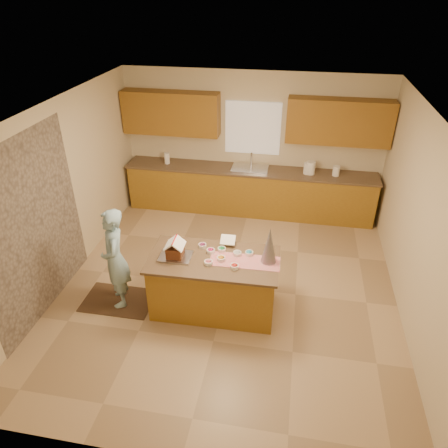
{
  "coord_description": "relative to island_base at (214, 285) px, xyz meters",
  "views": [
    {
      "loc": [
        0.83,
        -4.96,
        4.13
      ],
      "look_at": [
        -0.1,
        0.2,
        1.0
      ],
      "focal_mm": 33.38,
      "sensor_mm": 36.0,
      "label": 1
    }
  ],
  "objects": [
    {
      "name": "sink",
      "position": [
        0.12,
        2.94,
        0.48
      ],
      "size": [
        0.7,
        0.45,
        0.12
      ],
      "primitive_type": "cube",
      "color": "silver",
      "rests_on": "back_counter_top"
    },
    {
      "name": "island_base",
      "position": [
        0.0,
        0.0,
        0.0
      ],
      "size": [
        1.7,
        0.88,
        0.82
      ],
      "primitive_type": "cube",
      "rotation": [
        0.0,
        0.0,
        0.02
      ],
      "color": "olive",
      "rests_on": "floor"
    },
    {
      "name": "wall_front",
      "position": [
        0.12,
        -2.26,
        0.94
      ],
      "size": [
        5.5,
        5.5,
        0.0
      ],
      "primitive_type": "plane",
      "color": "beige",
      "rests_on": "floor"
    },
    {
      "name": "island_top",
      "position": [
        0.0,
        0.0,
        0.43
      ],
      "size": [
        1.78,
        0.96,
        0.04
      ],
      "primitive_type": "cube",
      "rotation": [
        0.0,
        0.0,
        0.02
      ],
      "color": "brown",
      "rests_on": "island_base"
    },
    {
      "name": "wall_right",
      "position": [
        2.62,
        0.49,
        0.94
      ],
      "size": [
        5.5,
        5.5,
        0.0
      ],
      "primitive_type": "plane",
      "color": "beige",
      "rests_on": "floor"
    },
    {
      "name": "upper_cabinet_right",
      "position": [
        1.67,
        3.06,
        1.49
      ],
      "size": [
        1.85,
        0.35,
        0.8
      ],
      "primitive_type": "cube",
      "color": "olive",
      "rests_on": "wall_back"
    },
    {
      "name": "window_curtain",
      "position": [
        0.12,
        3.21,
        1.24
      ],
      "size": [
        1.05,
        0.03,
        1.0
      ],
      "primitive_type": "cube",
      "color": "white",
      "rests_on": "wall_back"
    },
    {
      "name": "canister_a",
      "position": [
        1.21,
        2.94,
        0.61
      ],
      "size": [
        0.15,
        0.15,
        0.2
      ],
      "primitive_type": "cylinder",
      "color": "white",
      "rests_on": "back_counter_top"
    },
    {
      "name": "baking_tray",
      "position": [
        -0.51,
        -0.06,
        0.46
      ],
      "size": [
        0.44,
        0.33,
        0.02
      ],
      "primitive_type": "cube",
      "rotation": [
        0.0,
        0.0,
        0.02
      ],
      "color": "silver",
      "rests_on": "island_top"
    },
    {
      "name": "ceiling",
      "position": [
        0.12,
        0.49,
        2.29
      ],
      "size": [
        5.5,
        5.5,
        0.0
      ],
      "primitive_type": "plane",
      "color": "silver",
      "rests_on": "floor"
    },
    {
      "name": "boy",
      "position": [
        -1.37,
        -0.12,
        0.35
      ],
      "size": [
        0.56,
        0.65,
        1.51
      ],
      "primitive_type": "imported",
      "rotation": [
        0.0,
        0.0,
        -1.14
      ],
      "color": "#8EB8CA",
      "rests_on": "rug"
    },
    {
      "name": "canister_b",
      "position": [
        1.26,
        2.94,
        0.63
      ],
      "size": [
        0.17,
        0.17,
        0.24
      ],
      "primitive_type": "cylinder",
      "color": "white",
      "rests_on": "back_counter_top"
    },
    {
      "name": "tinsel_tree",
      "position": [
        0.73,
        0.06,
        0.71
      ],
      "size": [
        0.21,
        0.21,
        0.51
      ],
      "primitive_type": "cone",
      "rotation": [
        0.0,
        0.0,
        0.02
      ],
      "color": "#ADACB8",
      "rests_on": "island_top"
    },
    {
      "name": "candy_bowls",
      "position": [
        0.12,
        0.07,
        0.48
      ],
      "size": [
        0.78,
        0.51,
        0.05
      ],
      "color": "#CD2464",
      "rests_on": "island_top"
    },
    {
      "name": "upper_cabinet_left",
      "position": [
        -1.43,
        3.06,
        1.49
      ],
      "size": [
        1.85,
        0.35,
        0.8
      ],
      "primitive_type": "cube",
      "color": "olive",
      "rests_on": "wall_back"
    },
    {
      "name": "paper_towel",
      "position": [
        -1.54,
        2.94,
        0.62
      ],
      "size": [
        0.1,
        0.1,
        0.22
      ],
      "primitive_type": "cylinder",
      "color": "white",
      "rests_on": "back_counter_top"
    },
    {
      "name": "rug",
      "position": [
        -1.42,
        -0.12,
        -0.41
      ],
      "size": [
        1.02,
        0.67,
        0.01
      ],
      "primitive_type": "cube",
      "color": "black",
      "rests_on": "floor"
    },
    {
      "name": "wall_left",
      "position": [
        -2.38,
        0.49,
        0.94
      ],
      "size": [
        5.5,
        5.5,
        0.0
      ],
      "primitive_type": "plane",
      "color": "beige",
      "rests_on": "floor"
    },
    {
      "name": "gingerbread_house",
      "position": [
        -0.51,
        -0.06,
        0.57
      ],
      "size": [
        0.26,
        0.27,
        0.26
      ],
      "color": "#582E17",
      "rests_on": "baking_tray"
    },
    {
      "name": "stone_accent",
      "position": [
        -2.36,
        -0.31,
        0.84
      ],
      "size": [
        0.0,
        2.5,
        2.5
      ],
      "primitive_type": "plane",
      "rotation": [
        1.57,
        0.0,
        1.57
      ],
      "color": "gray",
      "rests_on": "wall_left"
    },
    {
      "name": "table_runner",
      "position": [
        0.42,
        0.01,
        0.45
      ],
      "size": [
        0.94,
        0.36,
        0.01
      ],
      "primitive_type": "cube",
      "rotation": [
        0.0,
        0.0,
        0.02
      ],
      "color": "red",
      "rests_on": "island_top"
    },
    {
      "name": "cookbook",
      "position": [
        0.13,
        0.36,
        0.53
      ],
      "size": [
        0.21,
        0.17,
        0.09
      ],
      "primitive_type": "cube",
      "rotation": [
        -1.13,
        0.0,
        0.02
      ],
      "color": "white",
      "rests_on": "island_top"
    },
    {
      "name": "wall_back",
      "position": [
        0.12,
        3.24,
        0.94
      ],
      "size": [
        5.5,
        5.5,
        0.0
      ],
      "primitive_type": "plane",
      "color": "beige",
      "rests_on": "floor"
    },
    {
      "name": "floor",
      "position": [
        0.12,
        0.49,
        -0.41
      ],
      "size": [
        5.5,
        5.5,
        0.0
      ],
      "primitive_type": "plane",
      "color": "tan",
      "rests_on": "ground"
    },
    {
      "name": "canister_c",
      "position": [
        1.73,
        2.94,
        0.6
      ],
      "size": [
        0.13,
        0.13,
        0.19
      ],
      "primitive_type": "cylinder",
      "color": "white",
      "rests_on": "back_counter_top"
    },
    {
      "name": "faucet",
      "position": [
        0.12,
        3.12,
        0.65
      ],
      "size": [
        0.03,
        0.03,
        0.28
      ],
      "primitive_type": "cylinder",
      "color": "silver",
      "rests_on": "back_counter_top"
    },
    {
      "name": "back_counter_top",
      "position": [
        0.12,
        2.94,
        0.49
      ],
      "size": [
        4.85,
        0.63,
        0.04
      ],
      "primitive_type": "cube",
      "color": "brown",
      "rests_on": "back_counter_base"
    },
    {
      "name": "back_counter_base",
      "position": [
        0.12,
        2.94,
        0.03
      ],
      "size": [
        4.8,
        0.6,
        0.88
      ],
      "primitive_type": "cube",
      "color": "olive",
      "rests_on": "floor"
    }
  ]
}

